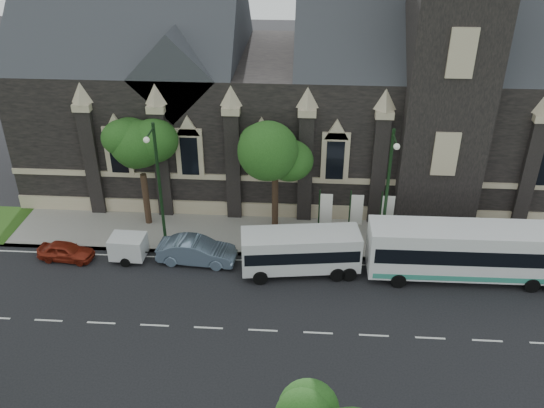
# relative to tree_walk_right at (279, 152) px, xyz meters

# --- Properties ---
(ground) EXTENTS (160.00, 160.00, 0.00)m
(ground) POSITION_rel_tree_walk_right_xyz_m (-3.21, -10.71, -5.82)
(ground) COLOR black
(ground) RESTS_ON ground
(sidewalk) EXTENTS (80.00, 5.00, 0.15)m
(sidewalk) POSITION_rel_tree_walk_right_xyz_m (-3.21, -1.21, -5.74)
(sidewalk) COLOR gray
(sidewalk) RESTS_ON ground
(museum) EXTENTS (40.00, 17.70, 29.90)m
(museum) POSITION_rel_tree_walk_right_xyz_m (1.90, 8.07, 2.35)
(museum) COLOR black
(museum) RESTS_ON ground
(tree_walk_right) EXTENTS (4.08, 4.08, 7.80)m
(tree_walk_right) POSITION_rel_tree_walk_right_xyz_m (0.00, 0.00, 0.00)
(tree_walk_right) COLOR black
(tree_walk_right) RESTS_ON ground
(tree_walk_left) EXTENTS (3.91, 3.91, 7.64)m
(tree_walk_left) POSITION_rel_tree_walk_right_xyz_m (-9.01, -0.01, -0.08)
(tree_walk_left) COLOR black
(tree_walk_left) RESTS_ON ground
(street_lamp_near) EXTENTS (0.36, 1.88, 9.00)m
(street_lamp_near) POSITION_rel_tree_walk_right_xyz_m (6.79, -3.62, -0.71)
(street_lamp_near) COLOR black
(street_lamp_near) RESTS_ON ground
(street_lamp_mid) EXTENTS (0.36, 1.88, 9.00)m
(street_lamp_mid) POSITION_rel_tree_walk_right_xyz_m (-7.21, -3.62, -0.71)
(street_lamp_mid) COLOR black
(street_lamp_mid) RESTS_ON ground
(banner_flag_left) EXTENTS (0.90, 0.10, 4.00)m
(banner_flag_left) POSITION_rel_tree_walk_right_xyz_m (3.08, -1.71, -3.43)
(banner_flag_left) COLOR black
(banner_flag_left) RESTS_ON ground
(banner_flag_center) EXTENTS (0.90, 0.10, 4.00)m
(banner_flag_center) POSITION_rel_tree_walk_right_xyz_m (5.08, -1.71, -3.43)
(banner_flag_center) COLOR black
(banner_flag_center) RESTS_ON ground
(banner_flag_right) EXTENTS (0.90, 0.10, 4.00)m
(banner_flag_right) POSITION_rel_tree_walk_right_xyz_m (7.08, -1.71, -3.43)
(banner_flag_right) COLOR black
(banner_flag_right) RESTS_ON ground
(tour_coach) EXTENTS (12.10, 2.90, 3.52)m
(tour_coach) POSITION_rel_tree_walk_right_xyz_m (11.83, -5.04, -3.90)
(tour_coach) COLOR white
(tour_coach) RESTS_ON ground
(shuttle_bus) EXTENTS (7.47, 3.36, 2.79)m
(shuttle_bus) POSITION_rel_tree_walk_right_xyz_m (1.68, -5.14, -4.20)
(shuttle_bus) COLOR silver
(shuttle_bus) RESTS_ON ground
(box_trailer) EXTENTS (3.19, 1.87, 1.69)m
(box_trailer) POSITION_rel_tree_walk_right_xyz_m (-9.36, -4.56, -4.86)
(box_trailer) COLOR silver
(box_trailer) RESTS_ON ground
(sedan) EXTENTS (5.10, 2.10, 1.64)m
(sedan) POSITION_rel_tree_walk_right_xyz_m (-4.95, -4.55, -5.00)
(sedan) COLOR slate
(sedan) RESTS_ON ground
(car_far_red) EXTENTS (3.68, 1.75, 1.22)m
(car_far_red) POSITION_rel_tree_walk_right_xyz_m (-13.40, -4.83, -5.21)
(car_far_red) COLOR maroon
(car_far_red) RESTS_ON ground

